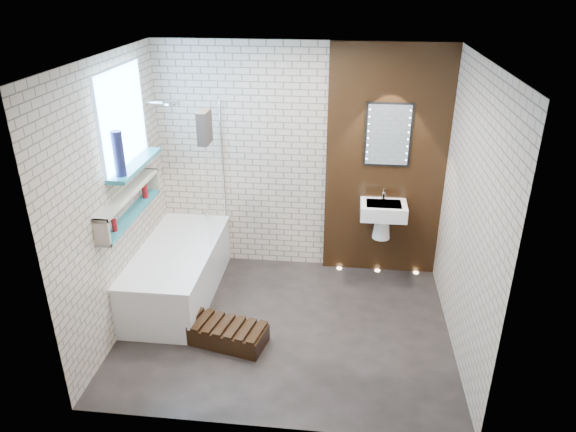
# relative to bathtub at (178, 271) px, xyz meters

# --- Properties ---
(ground) EXTENTS (3.20, 3.20, 0.00)m
(ground) POSITION_rel_bathtub_xyz_m (1.22, -0.45, -0.29)
(ground) COLOR black
(ground) RESTS_ON ground
(room_shell) EXTENTS (3.24, 3.20, 2.60)m
(room_shell) POSITION_rel_bathtub_xyz_m (1.22, -0.45, 1.01)
(room_shell) COLOR #BBAD94
(room_shell) RESTS_ON ground
(walnut_panel) EXTENTS (1.30, 0.06, 2.60)m
(walnut_panel) POSITION_rel_bathtub_xyz_m (2.17, 0.82, 1.01)
(walnut_panel) COLOR black
(walnut_panel) RESTS_ON ground
(clerestory_window) EXTENTS (0.18, 1.00, 0.94)m
(clerestory_window) POSITION_rel_bathtub_xyz_m (-0.34, -0.10, 1.61)
(clerestory_window) COLOR #7FADE0
(clerestory_window) RESTS_ON room_shell
(display_niche) EXTENTS (0.14, 1.30, 0.26)m
(display_niche) POSITION_rel_bathtub_xyz_m (-0.31, -0.30, 0.91)
(display_niche) COLOR #22717F
(display_niche) RESTS_ON room_shell
(bathtub) EXTENTS (0.79, 1.74, 0.70)m
(bathtub) POSITION_rel_bathtub_xyz_m (0.00, 0.00, 0.00)
(bathtub) COLOR white
(bathtub) RESTS_ON ground
(bath_screen) EXTENTS (0.01, 0.78, 1.40)m
(bath_screen) POSITION_rel_bathtub_xyz_m (0.35, 0.44, 0.99)
(bath_screen) COLOR white
(bath_screen) RESTS_ON bathtub
(towel) EXTENTS (0.10, 0.25, 0.32)m
(towel) POSITION_rel_bathtub_xyz_m (0.35, 0.15, 1.56)
(towel) COLOR #292321
(towel) RESTS_ON bath_screen
(shower_head) EXTENTS (0.18, 0.18, 0.02)m
(shower_head) POSITION_rel_bathtub_xyz_m (-0.08, 0.50, 1.71)
(shower_head) COLOR silver
(shower_head) RESTS_ON room_shell
(washbasin) EXTENTS (0.50, 0.36, 0.58)m
(washbasin) POSITION_rel_bathtub_xyz_m (2.17, 0.62, 0.50)
(washbasin) COLOR white
(washbasin) RESTS_ON walnut_panel
(led_mirror) EXTENTS (0.50, 0.02, 0.70)m
(led_mirror) POSITION_rel_bathtub_xyz_m (2.17, 0.78, 1.36)
(led_mirror) COLOR black
(led_mirror) RESTS_ON walnut_panel
(walnut_step) EXTENTS (0.85, 0.52, 0.18)m
(walnut_step) POSITION_rel_bathtub_xyz_m (0.67, -0.75, -0.20)
(walnut_step) COLOR black
(walnut_step) RESTS_ON ground
(niche_bottles) EXTENTS (0.06, 0.83, 0.15)m
(niche_bottles) POSITION_rel_bathtub_xyz_m (-0.31, -0.16, 0.88)
(niche_bottles) COLOR maroon
(niche_bottles) RESTS_ON display_niche
(sill_vases) EXTENTS (0.10, 0.10, 0.41)m
(sill_vases) POSITION_rel_bathtub_xyz_m (-0.28, -0.46, 1.47)
(sill_vases) COLOR #161A3D
(sill_vases) RESTS_ON clerestory_window
(floor_uplights) EXTENTS (0.96, 0.06, 0.01)m
(floor_uplights) POSITION_rel_bathtub_xyz_m (2.17, 0.75, -0.29)
(floor_uplights) COLOR #FFD899
(floor_uplights) RESTS_ON ground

